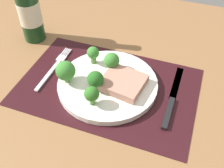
% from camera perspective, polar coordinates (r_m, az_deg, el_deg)
% --- Properties ---
extents(ground_plane, '(1.40, 1.10, 0.03)m').
position_cam_1_polar(ground_plane, '(0.73, -0.93, -1.39)').
color(ground_plane, brown).
extents(placemat, '(0.47, 0.31, 0.00)m').
position_cam_1_polar(placemat, '(0.71, -0.94, -0.48)').
color(placemat, black).
rests_on(placemat, ground_plane).
extents(plate, '(0.27, 0.27, 0.02)m').
position_cam_1_polar(plate, '(0.71, -0.95, 0.06)').
color(plate, silver).
rests_on(plate, placemat).
extents(steak, '(0.12, 0.11, 0.02)m').
position_cam_1_polar(steak, '(0.69, 2.43, 0.50)').
color(steak, tan).
rests_on(steak, plate).
extents(broccoli_front_edge, '(0.03, 0.03, 0.05)m').
position_cam_1_polar(broccoli_front_edge, '(0.74, -4.08, 6.55)').
color(broccoli_front_edge, '#5B8942').
rests_on(broccoli_front_edge, plate).
extents(broccoli_center, '(0.04, 0.04, 0.05)m').
position_cam_1_polar(broccoli_center, '(0.63, -4.37, -2.23)').
color(broccoli_center, '#5B8942').
rests_on(broccoli_center, plate).
extents(broccoli_back_left, '(0.04, 0.04, 0.05)m').
position_cam_1_polar(broccoli_back_left, '(0.66, -3.58, 0.94)').
color(broccoli_back_left, '#5B8942').
rests_on(broccoli_back_left, plate).
extents(broccoli_near_fork, '(0.04, 0.04, 0.05)m').
position_cam_1_polar(broccoli_near_fork, '(0.72, -0.07, 5.03)').
color(broccoli_near_fork, '#6B994C').
rests_on(broccoli_near_fork, plate).
extents(broccoli_near_steak, '(0.05, 0.05, 0.06)m').
position_cam_1_polar(broccoli_near_steak, '(0.69, -9.93, 2.78)').
color(broccoli_near_steak, '#5B8942').
rests_on(broccoli_near_steak, plate).
extents(fork, '(0.02, 0.19, 0.01)m').
position_cam_1_polar(fork, '(0.78, -12.30, 3.47)').
color(fork, silver).
rests_on(fork, placemat).
extents(knife, '(0.02, 0.23, 0.01)m').
position_cam_1_polar(knife, '(0.69, 12.68, -3.39)').
color(knife, black).
rests_on(knife, placemat).
extents(wine_bottle, '(0.07, 0.07, 0.29)m').
position_cam_1_polar(wine_bottle, '(0.87, -17.44, 15.18)').
color(wine_bottle, '#143819').
rests_on(wine_bottle, ground_plane).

